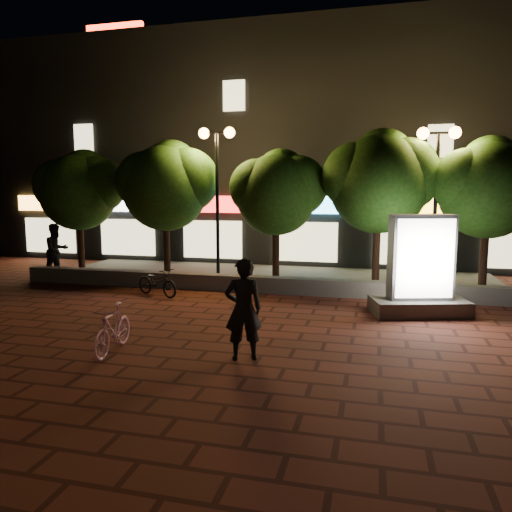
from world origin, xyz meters
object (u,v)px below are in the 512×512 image
(tree_mid, at_px, (278,189))
(pedestrian, at_px, (57,250))
(street_lamp_left, at_px, (217,165))
(tree_right, at_px, (381,178))
(street_lamp_right, at_px, (437,166))
(scooter_pink, at_px, (113,329))
(tree_far_left, at_px, (80,187))
(rider, at_px, (243,309))
(tree_left, at_px, (167,183))
(ad_kiosk, at_px, (420,274))
(tree_far_right, at_px, (490,184))
(scooter_parked, at_px, (157,282))

(tree_mid, xyz_separation_m, pedestrian, (-7.95, -0.96, -2.18))
(street_lamp_left, bearing_deg, tree_right, 2.81)
(street_lamp_right, relative_size, scooter_pink, 3.17)
(street_lamp_left, bearing_deg, tree_far_left, 177.24)
(street_lamp_left, relative_size, rider, 2.67)
(tree_right, distance_m, street_lamp_left, 5.38)
(tree_left, xyz_separation_m, ad_kiosk, (8.34, -3.10, -2.41))
(tree_far_right, relative_size, rider, 2.45)
(tree_far_left, height_order, scooter_pink, tree_far_left)
(ad_kiosk, distance_m, pedestrian, 12.47)
(ad_kiosk, xyz_separation_m, scooter_parked, (-7.50, 0.35, -0.61))
(street_lamp_right, distance_m, scooter_pink, 10.54)
(tree_far_right, distance_m, ad_kiosk, 4.44)
(tree_right, bearing_deg, rider, -108.44)
(pedestrian, bearing_deg, tree_left, -57.74)
(tree_far_right, distance_m, pedestrian, 14.67)
(tree_right, height_order, rider, tree_right)
(street_lamp_right, bearing_deg, scooter_parked, -162.92)
(ad_kiosk, bearing_deg, street_lamp_right, 77.93)
(tree_right, distance_m, street_lamp_right, 1.70)
(tree_left, height_order, rider, tree_left)
(tree_far_right, bearing_deg, ad_kiosk, -124.87)
(rider, bearing_deg, tree_mid, -106.91)
(tree_far_left, relative_size, ad_kiosk, 1.77)
(tree_mid, bearing_deg, tree_far_left, 180.00)
(tree_far_left, relative_size, tree_far_right, 0.97)
(tree_left, bearing_deg, tree_right, 0.00)
(tree_far_left, height_order, rider, tree_far_left)
(tree_far_right, bearing_deg, scooter_parked, -164.09)
(rider, bearing_deg, ad_kiosk, -152.52)
(tree_right, relative_size, pedestrian, 2.64)
(tree_left, height_order, pedestrian, tree_left)
(ad_kiosk, bearing_deg, tree_right, 108.50)
(tree_right, relative_size, rider, 2.61)
(tree_far_left, xyz_separation_m, scooter_parked, (4.34, -2.75, -2.87))
(tree_mid, xyz_separation_m, scooter_pink, (-1.75, -7.65, -2.74))
(tree_mid, height_order, pedestrian, tree_mid)
(tree_far_left, bearing_deg, tree_mid, -0.00)
(tree_mid, distance_m, tree_right, 3.32)
(tree_left, relative_size, street_lamp_left, 0.94)
(street_lamp_right, bearing_deg, street_lamp_left, 180.00)
(tree_mid, height_order, ad_kiosk, tree_mid)
(tree_far_left, xyz_separation_m, scooter_pink, (5.74, -7.65, -2.82))
(street_lamp_left, distance_m, street_lamp_right, 7.00)
(tree_far_left, relative_size, tree_mid, 1.03)
(ad_kiosk, relative_size, pedestrian, 1.36)
(street_lamp_right, xyz_separation_m, scooter_parked, (-8.10, -2.49, -3.47))
(tree_far_left, height_order, scooter_parked, tree_far_left)
(tree_left, height_order, ad_kiosk, tree_left)
(ad_kiosk, bearing_deg, tree_left, 159.61)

